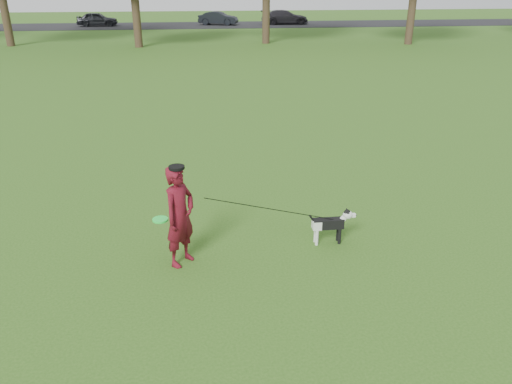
{
  "coord_description": "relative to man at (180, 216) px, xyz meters",
  "views": [
    {
      "loc": [
        -0.54,
        -6.76,
        4.01
      ],
      "look_at": [
        0.28,
        0.25,
        0.95
      ],
      "focal_mm": 35.0,
      "sensor_mm": 36.0,
      "label": 1
    }
  ],
  "objects": [
    {
      "name": "car_right",
      "position": [
        8.42,
        40.12,
        -0.15
      ],
      "size": [
        4.21,
        1.74,
        1.22
      ],
      "primitive_type": "imported",
      "rotation": [
        0.0,
        0.0,
        1.56
      ],
      "color": "black",
      "rests_on": "road"
    },
    {
      "name": "man",
      "position": [
        0.0,
        0.0,
        0.0
      ],
      "size": [
        0.64,
        0.68,
        1.56
      ],
      "primitive_type": "imported",
      "rotation": [
        0.0,
        0.0,
        0.9
      ],
      "color": "#510B11",
      "rests_on": "ground"
    },
    {
      "name": "car_mid",
      "position": [
        2.44,
        40.12,
        -0.19
      ],
      "size": [
        3.64,
        2.22,
        1.13
      ],
      "primitive_type": "imported",
      "rotation": [
        0.0,
        0.0,
        1.25
      ],
      "color": "black",
      "rests_on": "road"
    },
    {
      "name": "dog",
      "position": [
        2.4,
        0.34,
        -0.41
      ],
      "size": [
        0.79,
        0.16,
        0.6
      ],
      "color": "black",
      "rests_on": "ground"
    },
    {
      "name": "man_held_items",
      "position": [
        1.43,
        0.14,
        -0.04
      ],
      "size": [
        2.91,
        0.5,
        1.17
      ],
      "color": "#1FF642",
      "rests_on": "ground"
    },
    {
      "name": "road",
      "position": [
        0.89,
        40.12,
        -0.77
      ],
      "size": [
        120.0,
        7.0,
        0.02
      ],
      "primitive_type": "cube",
      "color": "black",
      "rests_on": "ground"
    },
    {
      "name": "car_left",
      "position": [
        -8.01,
        40.12,
        -0.18
      ],
      "size": [
        3.41,
        1.4,
        1.16
      ],
      "primitive_type": "imported",
      "rotation": [
        0.0,
        0.0,
        1.58
      ],
      "color": "black",
      "rests_on": "road"
    },
    {
      "name": "ground",
      "position": [
        0.89,
        0.12,
        -0.78
      ],
      "size": [
        120.0,
        120.0,
        0.0
      ],
      "primitive_type": "plane",
      "color": "#285116",
      "rests_on": "ground"
    }
  ]
}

